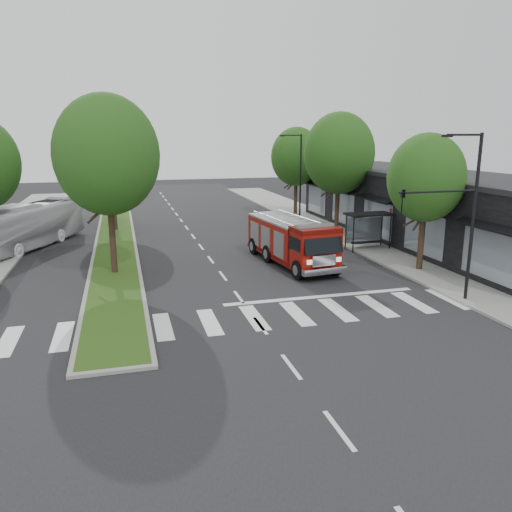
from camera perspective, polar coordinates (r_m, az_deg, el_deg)
The scene contains 14 objects.
ground at distance 25.02m, azimuth -1.98°, elevation -4.73°, with size 140.00×140.00×0.00m, color black.
sidewalk_right at distance 38.45m, azimuth 12.92°, elevation 1.56°, with size 5.00×80.00×0.15m, color gray.
median at distance 41.87m, azimuth -15.75°, elevation 2.37°, with size 3.00×50.00×0.15m.
storefront_row at distance 40.34m, azimuth 18.79°, elevation 5.24°, with size 8.00×30.00×5.00m, color black.
bus_shelter at distance 35.88m, azimuth 12.62°, elevation 3.93°, with size 3.20×1.60×2.61m.
tree_right_near at distance 30.37m, azimuth 18.88°, elevation 8.43°, with size 4.40×4.40×8.05m.
tree_right_mid at distance 40.81m, azimuth 9.47°, elevation 11.49°, with size 5.60×5.60×9.72m.
tree_right_far at distance 50.11m, azimuth 4.63°, elevation 11.24°, with size 5.00×5.00×8.73m.
tree_median_near at distance 29.16m, azimuth -16.69°, elevation 10.98°, with size 5.80×5.80×10.16m.
tree_median_far at distance 43.16m, azimuth -16.29°, elevation 11.24°, with size 5.60×5.60×9.72m.
streetlight_right_near at distance 24.91m, azimuth 22.10°, elevation 5.23°, with size 4.08×0.22×8.00m.
streetlight_right_far at distance 46.04m, azimuth 4.93°, elevation 9.33°, with size 2.11×0.20×8.00m.
fire_engine at distance 31.19m, azimuth 4.03°, elevation 1.70°, with size 3.63×8.99×3.03m.
city_bus at distance 39.28m, azimuth -24.69°, elevation 3.14°, with size 2.65×11.33×3.16m, color silver.
Camera 1 is at (-5.37, -23.14, 7.86)m, focal length 35.00 mm.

